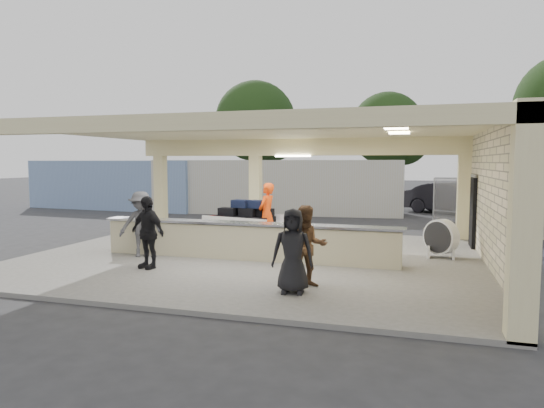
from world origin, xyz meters
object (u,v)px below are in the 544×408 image
(drum_fan, at_px, (441,237))
(passenger_a, at_px, (307,246))
(passenger_b, at_px, (147,232))
(passenger_d, at_px, (293,251))
(container_blue, at_px, (117,185))
(car_white_a, at_px, (526,204))
(container_white, at_px, (276,187))
(passenger_c, at_px, (141,224))
(car_dark, at_px, (451,198))
(baggage_handler, at_px, (267,214))
(baggage_counter, at_px, (246,241))
(luggage_cart, at_px, (244,220))

(drum_fan, distance_m, passenger_a, 4.85)
(passenger_b, distance_m, passenger_d, 4.08)
(container_blue, bearing_deg, car_white_a, 8.42)
(container_white, bearing_deg, passenger_c, -95.71)
(car_white_a, xyz_separation_m, container_white, (-12.01, -1.36, 0.72))
(container_white, bearing_deg, passenger_d, -77.75)
(passenger_a, height_order, car_white_a, passenger_a)
(container_blue, bearing_deg, car_dark, 12.31)
(baggage_handler, xyz_separation_m, container_blue, (-12.01, 9.72, 0.30))
(drum_fan, bearing_deg, passenger_c, -126.66)
(car_dark, xyz_separation_m, container_white, (-8.74, -2.36, 0.59))
(drum_fan, bearing_deg, baggage_handler, -148.58)
(car_dark, relative_size, container_white, 0.37)
(car_dark, bearing_deg, passenger_a, -167.19)
(passenger_d, distance_m, car_white_a, 17.96)
(passenger_b, relative_size, container_white, 0.14)
(passenger_d, height_order, car_white_a, passenger_d)
(passenger_c, distance_m, container_white, 12.69)
(car_dark, bearing_deg, passenger_d, -167.35)
(drum_fan, distance_m, passenger_c, 8.09)
(passenger_c, distance_m, passenger_d, 5.40)
(car_dark, bearing_deg, container_blue, 123.79)
(container_blue, bearing_deg, baggage_counter, -40.41)
(passenger_b, relative_size, car_dark, 0.37)
(passenger_a, distance_m, car_white_a, 17.40)
(baggage_counter, height_order, passenger_d, passenger_d)
(passenger_d, bearing_deg, baggage_counter, 117.71)
(baggage_handler, xyz_separation_m, passenger_b, (-1.79, -3.95, -0.08))
(passenger_c, relative_size, container_white, 0.14)
(baggage_handler, height_order, container_white, container_white)
(car_white_a, bearing_deg, baggage_handler, 161.03)
(passenger_a, bearing_deg, baggage_handler, 94.81)
(drum_fan, xyz_separation_m, container_blue, (-17.08, 10.31, 0.71))
(baggage_counter, relative_size, drum_fan, 7.86)
(drum_fan, height_order, passenger_a, passenger_a)
(baggage_counter, height_order, car_dark, car_dark)
(passenger_c, xyz_separation_m, car_white_a, (12.13, 14.04, -0.33))
(passenger_b, height_order, car_dark, passenger_b)
(drum_fan, bearing_deg, passenger_d, -85.18)
(baggage_handler, xyz_separation_m, container_white, (-2.60, 9.96, 0.32))
(baggage_handler, distance_m, passenger_d, 5.52)
(passenger_a, distance_m, passenger_b, 4.14)
(drum_fan, relative_size, passenger_c, 0.59)
(car_dark, distance_m, container_blue, 18.34)
(baggage_counter, height_order, passenger_a, passenger_a)
(car_white_a, bearing_deg, passenger_c, 159.93)
(passenger_d, relative_size, car_dark, 0.35)
(baggage_counter, xyz_separation_m, car_white_a, (9.29, 13.54, 0.07))
(luggage_cart, height_order, passenger_a, passenger_a)
(passenger_d, bearing_deg, container_white, 100.28)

